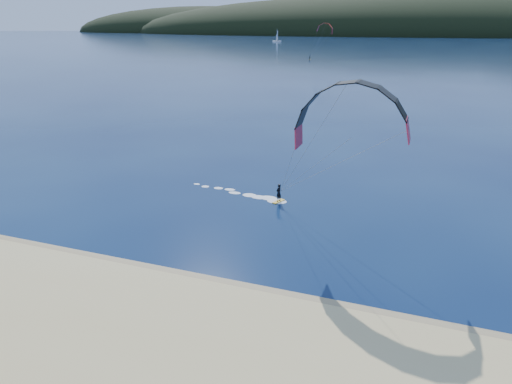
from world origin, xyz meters
TOP-DOWN VIEW (x-y plane):
  - ground at (0.00, 0.00)m, footprint 1800.00×1800.00m
  - wet_sand at (0.00, 4.50)m, footprint 220.00×2.50m
  - headland at (0.63, 745.28)m, footprint 1200.00×310.00m
  - kitesurfer_near at (9.79, 14.58)m, footprint 22.54×9.50m
  - kitesurfer_far at (-31.16, 199.00)m, footprint 12.26×7.17m
  - sailboat at (-118.52, 404.86)m, footprint 7.88×5.19m

SIDE VIEW (x-z plane):
  - ground at x=0.00m, z-range 0.00..0.00m
  - headland at x=0.63m, z-range -70.00..70.00m
  - wet_sand at x=0.00m, z-range 0.00..0.10m
  - sailboat at x=-118.52m, z-range -4.88..6.57m
  - kitesurfer_near at x=9.79m, z-range 2.13..14.39m
  - kitesurfer_far at x=-31.16m, z-range 4.87..20.50m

